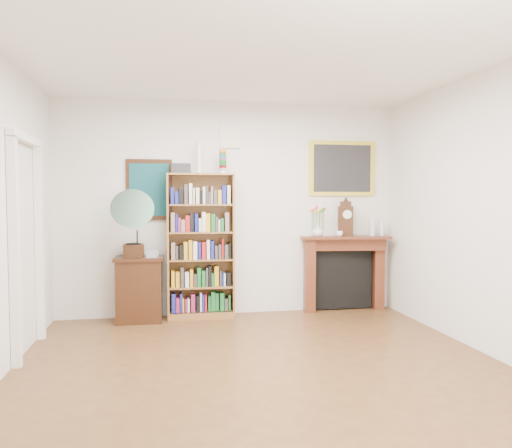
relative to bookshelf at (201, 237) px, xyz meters
The scene contains 15 objects.
room 2.39m from the bookshelf, 80.18° to the right, with size 4.51×5.01×2.81m.
door_casing 2.14m from the bookshelf, 147.99° to the right, with size 0.08×1.02×2.17m.
teal_poster 0.90m from the bookshelf, 166.76° to the left, with size 0.58×0.04×0.78m.
small_picture 1.38m from the bookshelf, 20.73° to the left, with size 0.26×0.04×0.30m.
gilt_painting 2.16m from the bookshelf, ahead, with size 0.95×0.04×0.75m.
bookshelf is the anchor object (origin of this frame).
side_cabinet 1.00m from the bookshelf, behind, with size 0.60×0.43×0.81m, color black.
fireplace 2.02m from the bookshelf, ahead, with size 1.24×0.41×1.03m.
gramophone 0.90m from the bookshelf, 167.81° to the right, with size 0.55×0.66×0.84m.
cd_stack 0.66m from the bookshelf, 164.85° to the right, with size 0.12×0.12×0.08m, color silver.
mantel_clock 1.99m from the bookshelf, ahead, with size 0.23×0.18×0.47m.
flower_vase 1.58m from the bookshelf, ahead, with size 0.15×0.15×0.15m, color white.
teacup 1.86m from the bookshelf, ahead, with size 0.09×0.09×0.07m, color white.
bottle_left 2.35m from the bookshelf, ahead, with size 0.07×0.07×0.24m, color silver.
bottle_right 2.50m from the bookshelf, ahead, with size 0.06×0.06×0.20m, color silver.
Camera 1 is at (-0.88, -4.07, 1.54)m, focal length 35.00 mm.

